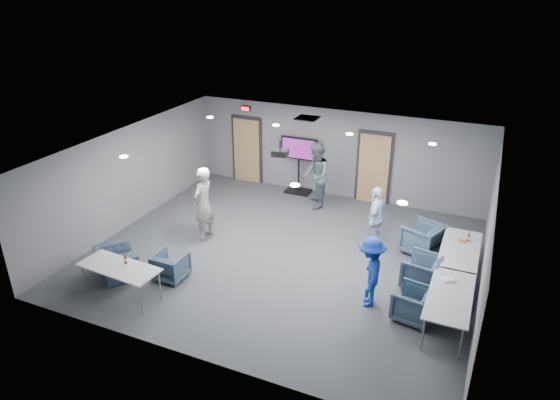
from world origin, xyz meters
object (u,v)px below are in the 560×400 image
at_px(chair_right_a, 422,239).
at_px(chair_right_b, 423,273).
at_px(chair_right_c, 413,304).
at_px(table_front_left, 119,268).
at_px(table_right_a, 460,250).
at_px(bottle_front, 126,259).
at_px(bottle_right, 469,238).
at_px(person_c, 376,217).
at_px(chair_front_b, 117,263).
at_px(person_b, 316,176).
at_px(person_d, 370,272).
at_px(table_right_b, 450,296).
at_px(tv_stand, 299,162).
at_px(person_a, 203,204).
at_px(projector, 280,153).
at_px(chair_front_a, 171,266).

bearing_deg(chair_right_a, chair_right_b, 31.45).
bearing_deg(chair_right_b, chair_right_c, 9.53).
bearing_deg(table_front_left, chair_right_a, 42.73).
distance_m(table_right_a, bottle_front, 7.28).
distance_m(chair_right_a, bottle_right, 1.17).
relative_size(person_c, chair_front_b, 1.67).
xyz_separation_m(person_b, chair_right_c, (3.60, -4.23, -0.64)).
height_order(table_right_a, bottle_front, bottle_front).
bearing_deg(chair_front_b, chair_right_a, -109.62).
xyz_separation_m(chair_right_a, bottle_front, (-5.48, -4.25, 0.43)).
relative_size(person_d, table_right_b, 0.80).
bearing_deg(chair_front_b, person_b, -79.42).
xyz_separation_m(person_c, tv_stand, (-3.04, 2.49, 0.20)).
height_order(chair_right_b, chair_front_b, chair_right_b).
bearing_deg(chair_right_b, person_b, -120.66).
distance_m(chair_right_b, table_right_b, 1.36).
bearing_deg(chair_right_c, chair_right_a, -165.00).
bearing_deg(bottle_right, chair_front_b, -154.19).
bearing_deg(bottle_right, chair_right_c, -108.00).
bearing_deg(tv_stand, table_front_left, -101.29).
bearing_deg(chair_right_b, person_d, -31.74).
bearing_deg(person_b, person_a, -55.27).
bearing_deg(chair_right_c, bottle_right, 171.41).
xyz_separation_m(table_right_b, projector, (-4.34, 1.84, 1.71)).
relative_size(person_c, projector, 3.83).
bearing_deg(person_a, chair_right_c, 80.06).
bearing_deg(bottle_front, chair_right_c, 14.90).
distance_m(table_front_left, projector, 4.49).
distance_m(chair_right_c, chair_front_a, 5.29).
distance_m(chair_right_a, projector, 4.06).
height_order(person_d, chair_front_b, person_d).
bearing_deg(bottle_front, chair_front_b, 147.95).
distance_m(person_b, table_front_left, 6.33).
xyz_separation_m(person_d, bottle_front, (-4.82, -1.66, 0.05)).
bearing_deg(chair_right_a, table_front_left, -29.79).
xyz_separation_m(person_b, person_d, (2.67, -4.10, -0.20)).
distance_m(person_c, chair_front_a, 5.05).
relative_size(person_a, person_b, 0.99).
xyz_separation_m(chair_right_c, bottle_right, (0.78, 2.39, 0.47)).
distance_m(chair_front_b, table_right_a, 7.72).
bearing_deg(table_front_left, chair_right_b, 30.60).
relative_size(person_b, bottle_right, 8.61).
distance_m(person_a, table_right_a, 6.26).
height_order(chair_front_b, tv_stand, tv_stand).
distance_m(chair_front_b, table_front_left, 0.95).
xyz_separation_m(chair_right_b, projector, (-3.69, 0.68, 2.03)).
xyz_separation_m(table_right_a, projector, (-4.34, -0.06, 1.71)).
xyz_separation_m(table_right_a, table_front_left, (-6.45, -3.63, -0.01)).
height_order(table_front_left, bottle_right, bottle_right).
xyz_separation_m(chair_front_b, table_right_b, (7.09, 1.13, 0.37)).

